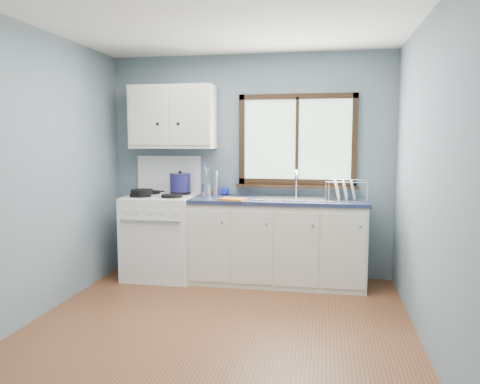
% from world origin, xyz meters
% --- Properties ---
extents(floor, '(3.20, 3.60, 0.02)m').
position_xyz_m(floor, '(0.00, 0.00, -0.01)').
color(floor, brown).
rests_on(floor, ground).
extents(ceiling, '(3.20, 3.60, 0.02)m').
position_xyz_m(ceiling, '(0.00, 0.00, 2.51)').
color(ceiling, white).
rests_on(ceiling, wall_back).
extents(wall_back, '(3.20, 0.02, 2.50)m').
position_xyz_m(wall_back, '(0.00, 1.81, 1.25)').
color(wall_back, slate).
rests_on(wall_back, ground).
extents(wall_front, '(3.20, 0.02, 2.50)m').
position_xyz_m(wall_front, '(0.00, -1.81, 1.25)').
color(wall_front, slate).
rests_on(wall_front, ground).
extents(wall_left, '(0.02, 3.60, 2.50)m').
position_xyz_m(wall_left, '(-1.61, 0.00, 1.25)').
color(wall_left, slate).
rests_on(wall_left, ground).
extents(wall_right, '(0.02, 3.60, 2.50)m').
position_xyz_m(wall_right, '(1.61, 0.00, 1.25)').
color(wall_right, slate).
rests_on(wall_right, ground).
extents(gas_range, '(0.76, 0.69, 1.36)m').
position_xyz_m(gas_range, '(-0.95, 1.47, 0.49)').
color(gas_range, white).
rests_on(gas_range, floor).
extents(base_cabinets, '(1.85, 0.60, 0.88)m').
position_xyz_m(base_cabinets, '(0.36, 1.49, 0.41)').
color(base_cabinets, silver).
rests_on(base_cabinets, floor).
extents(countertop, '(1.89, 0.64, 0.04)m').
position_xyz_m(countertop, '(0.36, 1.49, 0.90)').
color(countertop, '#1A223E').
rests_on(countertop, base_cabinets).
extents(sink, '(0.84, 0.46, 0.44)m').
position_xyz_m(sink, '(0.54, 1.49, 0.86)').
color(sink, silver).
rests_on(sink, countertop).
extents(window, '(1.36, 0.10, 1.03)m').
position_xyz_m(window, '(0.54, 1.77, 1.48)').
color(window, '#9EC6A8').
rests_on(window, wall_back).
extents(upper_cabinets, '(0.95, 0.35, 0.70)m').
position_xyz_m(upper_cabinets, '(-0.85, 1.63, 1.80)').
color(upper_cabinets, silver).
rests_on(upper_cabinets, wall_back).
extents(skillet, '(0.38, 0.30, 0.05)m').
position_xyz_m(skillet, '(-1.11, 1.33, 0.98)').
color(skillet, black).
rests_on(skillet, gas_range).
extents(stockpot, '(0.31, 0.31, 0.24)m').
position_xyz_m(stockpot, '(-0.77, 1.62, 1.07)').
color(stockpot, '#1C1A54').
rests_on(stockpot, gas_range).
extents(utensil_crock, '(0.12, 0.12, 0.35)m').
position_xyz_m(utensil_crock, '(-0.45, 1.59, 0.99)').
color(utensil_crock, silver).
rests_on(utensil_crock, countertop).
extents(thermos, '(0.07, 0.07, 0.28)m').
position_xyz_m(thermos, '(-0.37, 1.64, 1.06)').
color(thermos, silver).
rests_on(thermos, countertop).
extents(soap_bottle, '(0.09, 0.09, 0.23)m').
position_xyz_m(soap_bottle, '(-0.27, 1.68, 1.03)').
color(soap_bottle, '#131CD0').
rests_on(soap_bottle, countertop).
extents(dish_towel, '(0.30, 0.24, 0.02)m').
position_xyz_m(dish_towel, '(-0.09, 1.28, 0.93)').
color(dish_towel, orange).
rests_on(dish_towel, countertop).
extents(dish_rack, '(0.46, 0.37, 0.22)m').
position_xyz_m(dish_rack, '(1.07, 1.47, 0.98)').
color(dish_rack, silver).
rests_on(dish_rack, countertop).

